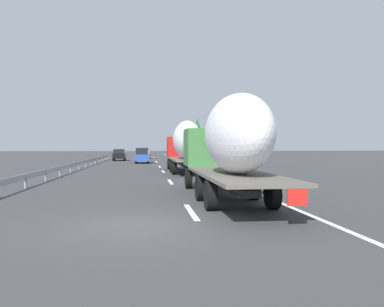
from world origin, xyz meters
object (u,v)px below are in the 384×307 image
(truck_lead, at_px, (185,144))
(car_white_van, at_px, (145,152))
(car_blue_sedan, at_px, (142,156))
(car_yellow_coupe, at_px, (143,153))
(car_black_suv, at_px, (119,155))
(road_sign, at_px, (195,146))
(truck_trailing, at_px, (228,143))

(truck_lead, xyz_separation_m, car_white_van, (61.89, 3.44, -1.51))
(car_blue_sedan, distance_m, car_yellow_coupe, 18.21)
(car_black_suv, bearing_deg, road_sign, -133.15)
(truck_lead, height_order, car_white_van, truck_lead)
(car_blue_sedan, xyz_separation_m, car_black_suv, (9.35, 3.55, -0.08))
(car_black_suv, distance_m, car_white_van, 34.46)
(truck_trailing, xyz_separation_m, car_black_suv, (44.52, 7.32, -1.43))
(truck_trailing, bearing_deg, car_black_suv, 9.34)
(truck_lead, distance_m, road_sign, 18.15)
(truck_lead, height_order, road_sign, truck_lead)
(truck_lead, height_order, car_blue_sedan, truck_lead)
(road_sign, bearing_deg, car_black_suv, 46.85)
(car_blue_sedan, relative_size, car_black_suv, 1.10)
(truck_lead, xyz_separation_m, road_sign, (17.88, -3.10, -0.15))
(truck_lead, bearing_deg, car_black_suv, 14.83)
(truck_lead, relative_size, road_sign, 3.75)
(truck_lead, distance_m, car_black_suv, 28.65)
(car_blue_sedan, bearing_deg, car_black_suv, 20.79)
(truck_trailing, relative_size, road_sign, 3.79)
(truck_lead, bearing_deg, car_yellow_coupe, 5.82)
(truck_lead, relative_size, car_white_van, 2.75)
(car_blue_sedan, distance_m, car_white_van, 43.59)
(car_blue_sedan, height_order, road_sign, road_sign)
(car_blue_sedan, distance_m, car_black_suv, 10.00)
(car_black_suv, relative_size, road_sign, 1.24)
(road_sign, bearing_deg, car_white_van, 8.45)
(car_blue_sedan, bearing_deg, car_yellow_coupe, -0.15)
(car_yellow_coupe, relative_size, road_sign, 1.25)
(car_white_van, bearing_deg, truck_lead, -176.82)
(car_black_suv, height_order, road_sign, road_sign)
(car_black_suv, relative_size, car_white_van, 0.91)
(car_yellow_coupe, height_order, car_black_suv, car_yellow_coupe)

